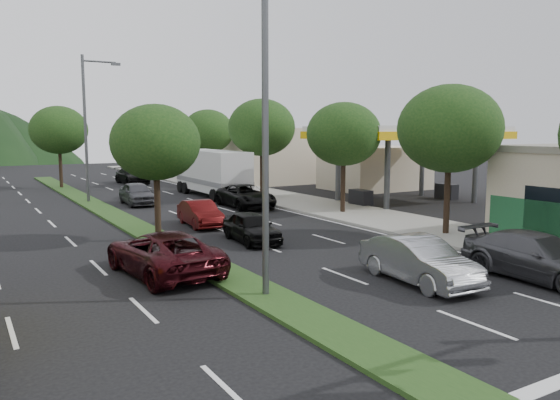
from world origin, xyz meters
TOP-DOWN VIEW (x-y plane):
  - sidewalk_right at (12.50, 25.00)m, footprint 5.00×90.00m
  - median at (0.00, 28.00)m, footprint 1.60×56.00m
  - gas_canopy at (19.00, 22.00)m, footprint 12.20×8.20m
  - bldg_right_far at (19.50, 44.00)m, footprint 10.00×16.00m
  - tree_r_b at (12.00, 12.00)m, footprint 4.80×4.80m
  - tree_r_c at (12.00, 20.00)m, footprint 4.40×4.40m
  - tree_r_d at (12.00, 30.00)m, footprint 5.00×5.00m
  - tree_r_e at (12.00, 40.00)m, footprint 4.60×4.60m
  - tree_med_near at (0.00, 18.00)m, footprint 4.00×4.00m
  - tree_med_far at (0.00, 44.00)m, footprint 4.80×4.80m
  - streetlight_near at (0.21, 8.00)m, footprint 2.60×0.25m
  - streetlight_mid at (0.21, 33.00)m, footprint 2.60×0.25m
  - sedan_silver at (5.06, 6.82)m, footprint 1.96×4.70m
  - suv_maroon at (-1.77, 12.11)m, footprint 3.03×5.72m
  - car_queue_a at (3.46, 15.48)m, footprint 1.93×4.09m
  - car_queue_b at (8.78, 5.08)m, footprint 2.20×5.33m
  - car_queue_c at (3.08, 20.48)m, footprint 1.71×4.11m
  - car_queue_d at (8.31, 25.48)m, footprint 2.68×5.41m
  - car_queue_e at (2.67, 30.48)m, footprint 1.94×4.50m
  - car_queue_f at (6.46, 45.28)m, footprint 2.37×5.18m
  - motorhome at (9.00, 32.36)m, footprint 2.99×9.06m

SIDE VIEW (x-z plane):
  - median at x=0.00m, z-range 0.00..0.12m
  - sidewalk_right at x=12.50m, z-range 0.00..0.15m
  - car_queue_c at x=3.08m, z-range 0.00..1.32m
  - car_queue_a at x=3.46m, z-range 0.00..1.35m
  - car_queue_f at x=6.46m, z-range 0.00..1.47m
  - car_queue_d at x=8.31m, z-range 0.00..1.47m
  - car_queue_e at x=2.67m, z-range 0.00..1.51m
  - sedan_silver at x=5.06m, z-range 0.00..1.51m
  - suv_maroon at x=-1.77m, z-range 0.00..1.53m
  - car_queue_b at x=8.78m, z-range 0.00..1.54m
  - motorhome at x=9.00m, z-range 0.11..3.57m
  - bldg_right_far at x=19.50m, z-range 0.00..5.20m
  - tree_med_near at x=0.00m, z-range 1.42..7.44m
  - gas_canopy at x=19.00m, z-range 2.02..7.27m
  - tree_r_c at x=12.00m, z-range 1.51..7.99m
  - tree_r_e at x=12.00m, z-range 1.54..8.25m
  - tree_med_far at x=0.00m, z-range 1.54..8.47m
  - tree_r_b at x=12.00m, z-range 1.57..8.50m
  - tree_r_d at x=12.00m, z-range 1.60..8.76m
  - streetlight_near at x=0.21m, z-range 0.58..10.58m
  - streetlight_mid at x=0.21m, z-range 0.58..10.58m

